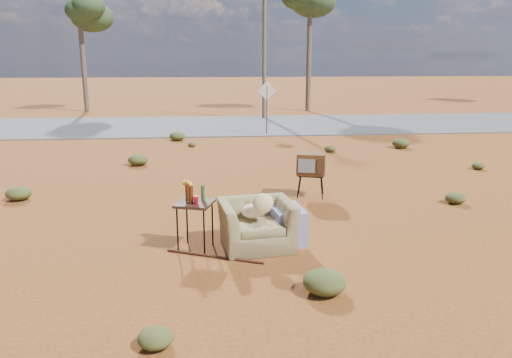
{
  "coord_description": "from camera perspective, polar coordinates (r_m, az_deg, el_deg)",
  "views": [
    {
      "loc": [
        -0.89,
        -8.31,
        3.17
      ],
      "look_at": [
        0.02,
        1.22,
        0.8
      ],
      "focal_mm": 35.0,
      "sensor_mm": 36.0,
      "label": 1
    }
  ],
  "objects": [
    {
      "name": "utility_pole_center",
      "position": [
        25.99,
        0.96,
        16.04
      ],
      "size": [
        1.4,
        0.2,
        8.0
      ],
      "color": "brown",
      "rests_on": "ground"
    },
    {
      "name": "ground",
      "position": [
        8.94,
        0.61,
        -6.87
      ],
      "size": [
        140.0,
        140.0,
        0.0
      ],
      "primitive_type": "plane",
      "color": "brown",
      "rests_on": "ground"
    },
    {
      "name": "rusty_bar",
      "position": [
        8.17,
        -4.78,
        -8.8
      ],
      "size": [
        1.55,
        0.73,
        0.04
      ],
      "primitive_type": "cylinder",
      "rotation": [
        0.0,
        1.57,
        -0.42
      ],
      "color": "#532816",
      "rests_on": "ground"
    },
    {
      "name": "eucalyptus_near_left",
      "position": [
        31.22,
        -19.53,
        17.32
      ],
      "size": [
        3.2,
        3.2,
        6.6
      ],
      "color": "brown",
      "rests_on": "ground"
    },
    {
      "name": "side_table",
      "position": [
        8.34,
        -7.21,
        -2.39
      ],
      "size": [
        0.72,
        0.72,
        1.14
      ],
      "rotation": [
        0.0,
        0.0,
        -0.31
      ],
      "color": "#372014",
      "rests_on": "ground"
    },
    {
      "name": "highway",
      "position": [
        23.54,
        -3.27,
        6.18
      ],
      "size": [
        140.0,
        7.0,
        0.04
      ],
      "primitive_type": "cube",
      "color": "#565659",
      "rests_on": "ground"
    },
    {
      "name": "scrub_patch",
      "position": [
        13.08,
        -5.03,
        0.44
      ],
      "size": [
        17.49,
        8.07,
        0.33
      ],
      "color": "#454B21",
      "rests_on": "ground"
    },
    {
      "name": "road_sign",
      "position": [
        20.52,
        1.26,
        9.22
      ],
      "size": [
        0.78,
        0.06,
        2.19
      ],
      "color": "brown",
      "rests_on": "ground"
    },
    {
      "name": "tv_unit",
      "position": [
        11.46,
        6.32,
        1.66
      ],
      "size": [
        0.74,
        0.65,
        1.02
      ],
      "rotation": [
        0.0,
        0.0,
        -0.26
      ],
      "color": "black",
      "rests_on": "ground"
    },
    {
      "name": "armchair",
      "position": [
        8.48,
        0.76,
        -4.47
      ],
      "size": [
        1.51,
        1.08,
        1.07
      ],
      "rotation": [
        0.0,
        0.0,
        0.13
      ],
      "color": "olive",
      "rests_on": "ground"
    }
  ]
}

